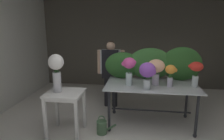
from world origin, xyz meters
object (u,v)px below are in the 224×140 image
(side_table_white, at_px, (65,99))
(watering_can, at_px, (102,127))
(vase_scarlet_roses, at_px, (196,71))
(vase_peach_dahlias, at_px, (156,69))
(vase_white_roses_tall, at_px, (56,69))
(vase_fuchsia_carnations, at_px, (129,67))
(display_table_glass, at_px, (151,91))
(florist, at_px, (111,67))
(vase_sunset_ranunculus, at_px, (171,73))
(vase_violet_peonies, at_px, (148,72))

(side_table_white, xyz_separation_m, watering_can, (0.63, 0.08, -0.53))
(vase_scarlet_roses, bearing_deg, vase_peach_dahlias, 176.88)
(vase_white_roses_tall, bearing_deg, vase_fuchsia_carnations, 21.23)
(vase_scarlet_roses, relative_size, vase_white_roses_tall, 0.71)
(display_table_glass, xyz_separation_m, florist, (-0.88, 0.77, 0.27))
(vase_scarlet_roses, distance_m, vase_fuchsia_carnations, 1.18)
(display_table_glass, distance_m, vase_white_roses_tall, 1.78)
(display_table_glass, bearing_deg, watering_can, -150.85)
(vase_sunset_ranunculus, relative_size, vase_fuchsia_carnations, 0.78)
(side_table_white, distance_m, vase_scarlet_roses, 2.35)
(florist, xyz_separation_m, vase_scarlet_roses, (1.64, -0.82, 0.15))
(watering_can, bearing_deg, side_table_white, -172.98)
(side_table_white, xyz_separation_m, vase_fuchsia_carnations, (1.07, 0.46, 0.48))
(display_table_glass, distance_m, vase_sunset_ranunculus, 0.50)
(side_table_white, height_order, vase_violet_peonies, vase_violet_peonies)
(side_table_white, bearing_deg, vase_fuchsia_carnations, 23.45)
(vase_sunset_ranunculus, height_order, vase_fuchsia_carnations, vase_fuchsia_carnations)
(display_table_glass, bearing_deg, florist, 139.04)
(vase_violet_peonies, bearing_deg, vase_scarlet_roses, 16.30)
(vase_white_roses_tall, bearing_deg, vase_scarlet_roses, 11.96)
(vase_peach_dahlias, height_order, watering_can, vase_peach_dahlias)
(side_table_white, height_order, florist, florist)
(display_table_glass, distance_m, vase_scarlet_roses, 0.87)
(side_table_white, height_order, vase_white_roses_tall, vase_white_roses_tall)
(vase_violet_peonies, height_order, watering_can, vase_violet_peonies)
(display_table_glass, distance_m, vase_fuchsia_carnations, 0.63)
(florist, xyz_separation_m, vase_violet_peonies, (0.79, -1.07, 0.16))
(vase_sunset_ranunculus, bearing_deg, display_table_glass, 162.25)
(florist, relative_size, vase_violet_peonies, 3.27)
(vase_fuchsia_carnations, xyz_separation_m, vase_white_roses_tall, (-1.19, -0.46, 0.03))
(vase_peach_dahlias, distance_m, watering_can, 1.43)
(florist, distance_m, vase_peach_dahlias, 1.24)
(vase_fuchsia_carnations, bearing_deg, florist, 117.94)
(vase_fuchsia_carnations, bearing_deg, vase_scarlet_roses, 1.94)
(watering_can, bearing_deg, vase_violet_peonies, 12.91)
(florist, bearing_deg, vase_fuchsia_carnations, -62.06)
(vase_violet_peonies, xyz_separation_m, watering_can, (-0.77, -0.18, -0.99))
(florist, relative_size, vase_scarlet_roses, 3.35)
(vase_fuchsia_carnations, xyz_separation_m, vase_peach_dahlias, (0.49, 0.08, -0.02))
(side_table_white, xyz_separation_m, vase_sunset_ranunculus, (1.81, 0.46, 0.40))
(vase_scarlet_roses, height_order, vase_peach_dahlias, vase_peach_dahlias)
(watering_can, bearing_deg, display_table_glass, 29.15)
(vase_fuchsia_carnations, distance_m, watering_can, 1.17)
(vase_scarlet_roses, bearing_deg, vase_white_roses_tall, -168.04)
(side_table_white, relative_size, vase_fuchsia_carnations, 1.51)
(side_table_white, height_order, vase_scarlet_roses, vase_scarlet_roses)
(vase_fuchsia_carnations, bearing_deg, vase_white_roses_tall, -158.77)
(side_table_white, relative_size, vase_scarlet_roses, 1.69)
(florist, distance_m, vase_sunset_ranunculus, 1.49)
(vase_sunset_ranunculus, distance_m, vase_violet_peonies, 0.47)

